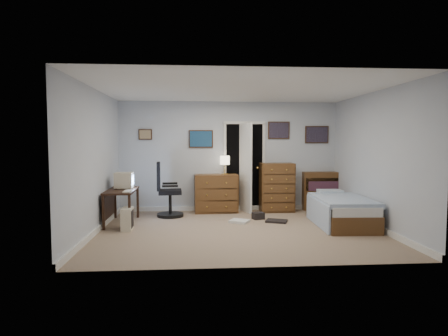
{
  "coord_description": "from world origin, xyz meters",
  "views": [
    {
      "loc": [
        -0.74,
        -6.58,
        1.58
      ],
      "look_at": [
        -0.24,
        0.3,
        1.1
      ],
      "focal_mm": 30.0,
      "sensor_mm": 36.0,
      "label": 1
    }
  ],
  "objects_px": {
    "office_chair": "(167,196)",
    "low_dresser": "(216,193)",
    "tall_dresser": "(277,187)",
    "bed": "(340,210)",
    "computer_desk": "(118,197)"
  },
  "relations": [
    {
      "from": "office_chair",
      "to": "low_dresser",
      "type": "distance_m",
      "value": 1.15
    },
    {
      "from": "tall_dresser",
      "to": "bed",
      "type": "height_order",
      "value": "tall_dresser"
    },
    {
      "from": "bed",
      "to": "tall_dresser",
      "type": "bearing_deg",
      "value": 125.32
    },
    {
      "from": "computer_desk",
      "to": "office_chair",
      "type": "distance_m",
      "value": 1.09
    },
    {
      "from": "computer_desk",
      "to": "low_dresser",
      "type": "distance_m",
      "value": 2.23
    },
    {
      "from": "computer_desk",
      "to": "office_chair",
      "type": "xyz_separation_m",
      "value": [
        0.9,
        0.6,
        -0.06
      ]
    },
    {
      "from": "computer_desk",
      "to": "low_dresser",
      "type": "xyz_separation_m",
      "value": [
        1.96,
        1.05,
        -0.08
      ]
    },
    {
      "from": "computer_desk",
      "to": "tall_dresser",
      "type": "xyz_separation_m",
      "value": [
        3.35,
        1.02,
        0.04
      ]
    },
    {
      "from": "tall_dresser",
      "to": "bed",
      "type": "distance_m",
      "value": 1.72
    },
    {
      "from": "low_dresser",
      "to": "tall_dresser",
      "type": "height_order",
      "value": "tall_dresser"
    },
    {
      "from": "low_dresser",
      "to": "tall_dresser",
      "type": "distance_m",
      "value": 1.39
    },
    {
      "from": "computer_desk",
      "to": "low_dresser",
      "type": "bearing_deg",
      "value": 26.99
    },
    {
      "from": "office_chair",
      "to": "computer_desk",
      "type": "bearing_deg",
      "value": -150.51
    },
    {
      "from": "computer_desk",
      "to": "tall_dresser",
      "type": "bearing_deg",
      "value": 15.89
    },
    {
      "from": "low_dresser",
      "to": "tall_dresser",
      "type": "relative_size",
      "value": 0.87
    }
  ]
}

